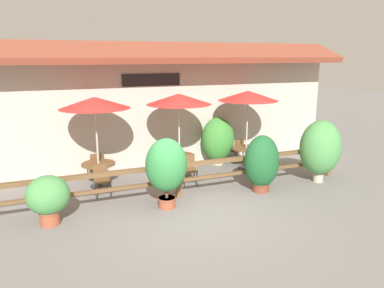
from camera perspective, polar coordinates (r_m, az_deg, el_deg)
The scene contains 20 objects.
ground_plane at distance 9.42m, azimuth 0.18°, elevation -10.25°, with size 60.00×60.00×0.00m, color slate.
building_facade at distance 12.64m, azimuth -6.91°, elevation 5.92°, with size 14.28×1.49×4.23m.
patio_railing at distance 10.10m, azimuth -2.08°, elevation -4.41°, with size 10.40×0.14×0.95m.
patio_umbrella_near at distance 10.90m, azimuth -14.61°, elevation 6.08°, with size 1.99×1.99×2.68m.
dining_table_near at distance 11.28m, azimuth -14.05°, elevation -3.54°, with size 0.97×0.97×0.72m.
chair_near_streetside at distance 10.64m, azimuth -13.63°, elevation -5.07°, with size 0.42×0.42×0.86m.
chair_near_wallside at distance 11.98m, azimuth -14.44°, elevation -3.04°, with size 0.49×0.49×0.86m.
patio_umbrella_middle at distance 11.46m, azimuth -2.02°, elevation 6.84°, with size 1.99×1.99×2.68m.
dining_table_middle at distance 11.83m, azimuth -1.94°, elevation -2.36°, with size 0.97×0.97×0.72m.
chair_middle_streetside at distance 11.24m, azimuth -0.48°, elevation -3.68°, with size 0.49×0.49×0.86m.
chair_middle_wallside at distance 12.50m, azimuth -2.88°, elevation -1.95°, with size 0.43×0.43×0.86m.
patio_umbrella_far at distance 12.57m, azimuth 8.54°, elevation 7.27°, with size 1.99×1.99×2.68m.
dining_table_far at distance 12.90m, azimuth 8.25°, elevation -1.16°, with size 0.97×0.97×0.72m.
chair_far_streetside at distance 12.34m, azimuth 10.15°, elevation -2.34°, with size 0.45×0.45×0.86m.
chair_far_wallside at distance 13.57m, azimuth 6.86°, elevation -0.80°, with size 0.49×0.49×0.86m.
potted_plant_tall_tropical at distance 9.10m, azimuth -21.08°, elevation -7.54°, with size 0.97×0.87×1.16m.
potted_plant_corner_fern at distance 10.67m, azimuth 10.57°, elevation -2.82°, with size 0.99×0.89×1.63m.
potted_plant_broad_leaf at distance 11.89m, azimuth 18.97°, elevation -0.60°, with size 1.27×1.14×1.91m.
potted_plant_entrance_palm at distance 9.33m, azimuth -3.94°, elevation -3.46°, with size 1.05×0.95×1.80m.
potted_plant_small_flowering at distance 13.18m, azimuth 3.98°, elevation 0.68°, with size 1.17×1.05×1.69m.
Camera 1 is at (-3.27, -8.00, 3.76)m, focal length 35.00 mm.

